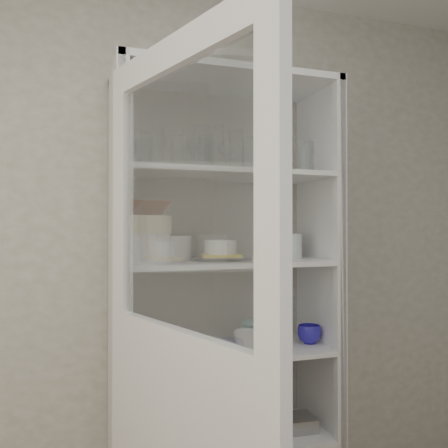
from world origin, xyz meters
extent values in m
cube|color=#A3A08D|center=(0.00, 1.50, 1.30)|extent=(3.60, 0.02, 2.60)
cube|color=silver|center=(-0.28, 1.27, 1.05)|extent=(0.03, 0.45, 2.10)
cube|color=silver|center=(0.68, 1.27, 1.05)|extent=(0.03, 0.45, 2.10)
cube|color=gray|center=(0.20, 1.49, 1.05)|extent=(1.00, 0.03, 2.10)
cube|color=silver|center=(0.20, 1.27, 2.08)|extent=(1.00, 0.45, 0.03)
cube|color=white|center=(0.20, 1.26, 0.45)|extent=(0.94, 0.42, 0.02)
cube|color=white|center=(0.20, 1.26, 0.85)|extent=(0.94, 0.42, 0.02)
cube|color=white|center=(0.20, 1.26, 1.25)|extent=(0.94, 0.42, 0.02)
cube|color=white|center=(0.20, 1.26, 1.65)|extent=(0.94, 0.42, 0.02)
cube|color=silver|center=(-0.16, 0.62, 1.95)|extent=(0.33, 0.87, 0.10)
cube|color=silver|center=(-0.29, 1.01, 1.50)|extent=(0.07, 0.10, 0.80)
cube|color=silver|center=(-0.03, 0.24, 1.50)|extent=(0.07, 0.10, 0.80)
cube|color=silver|center=(-0.16, 0.62, 1.50)|extent=(0.25, 0.69, 0.78)
cylinder|color=silver|center=(-0.18, 1.12, 1.73)|extent=(0.08, 0.08, 0.13)
cylinder|color=silver|center=(0.08, 1.15, 1.73)|extent=(0.09, 0.09, 0.14)
cylinder|color=silver|center=(0.08, 1.17, 1.72)|extent=(0.08, 0.08, 0.13)
cylinder|color=silver|center=(0.28, 1.15, 1.73)|extent=(0.09, 0.09, 0.14)
cylinder|color=silver|center=(0.34, 1.14, 1.74)|extent=(0.09, 0.09, 0.15)
cylinder|color=silver|center=(0.53, 1.11, 1.73)|extent=(0.09, 0.09, 0.13)
cylinder|color=silver|center=(0.43, 1.13, 1.74)|extent=(0.10, 0.10, 0.15)
cylinder|color=silver|center=(-0.21, 1.30, 1.74)|extent=(0.08, 0.08, 0.16)
cylinder|color=silver|center=(-0.02, 1.25, 1.74)|extent=(0.08, 0.08, 0.15)
cylinder|color=silver|center=(0.08, 1.29, 1.74)|extent=(0.10, 0.10, 0.15)
cylinder|color=white|center=(-0.18, 1.19, 1.32)|extent=(0.22, 0.22, 0.13)
cylinder|color=white|center=(-0.02, 1.36, 1.32)|extent=(0.18, 0.18, 0.11)
cylinder|color=beige|center=(-0.18, 1.19, 1.42)|extent=(0.24, 0.24, 0.07)
imported|color=#572716|center=(-0.18, 1.19, 1.49)|extent=(0.27, 0.27, 0.06)
cylinder|color=silver|center=(0.18, 1.27, 1.27)|extent=(0.38, 0.38, 0.02)
cube|color=yellow|center=(0.18, 1.27, 1.28)|extent=(0.20, 0.20, 0.01)
cylinder|color=white|center=(0.18, 1.27, 1.32)|extent=(0.19, 0.19, 0.06)
cylinder|color=silver|center=(0.52, 1.28, 1.32)|extent=(0.15, 0.15, 0.12)
imported|color=#1E219D|center=(0.61, 1.23, 0.90)|extent=(0.12, 0.12, 0.09)
imported|color=teal|center=(0.42, 1.34, 0.91)|extent=(0.11, 0.11, 0.10)
imported|color=white|center=(0.26, 1.14, 0.91)|extent=(0.13, 0.13, 0.10)
cylinder|color=teal|center=(0.33, 1.28, 0.90)|extent=(0.09, 0.09, 0.09)
ellipsoid|color=teal|center=(0.33, 1.28, 0.96)|extent=(0.09, 0.09, 0.02)
cylinder|color=#B7B8BE|center=(0.13, 1.18, 0.88)|extent=(0.09, 0.09, 0.04)
cylinder|color=white|center=(-0.21, 1.27, 0.93)|extent=(0.12, 0.12, 0.13)
imported|color=beige|center=(-0.02, 1.28, 0.50)|extent=(0.25, 0.25, 0.07)
cube|color=gray|center=(0.52, 1.23, 0.49)|extent=(0.22, 0.16, 0.06)
camera|label=1|loc=(-0.49, -0.78, 1.40)|focal=38.00mm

